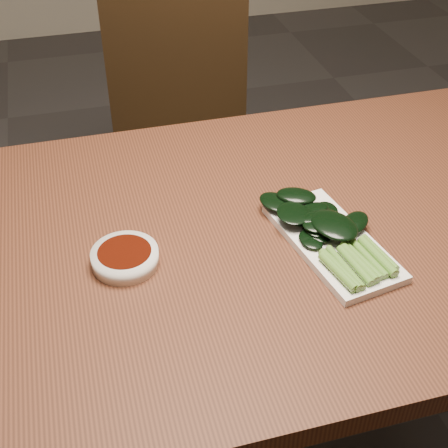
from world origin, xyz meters
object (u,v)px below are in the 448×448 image
table (245,261)px  chair_far (178,140)px  gai_lan (325,228)px  sauce_bowl (125,257)px  serving_plate (332,242)px

table → chair_far: 0.80m
table → gai_lan: gai_lan is taller
sauce_bowl → gai_lan: (0.34, -0.03, 0.01)m
table → gai_lan: (0.12, -0.06, 0.10)m
table → sauce_bowl: (-0.21, -0.03, 0.09)m
chair_far → sauce_bowl: bearing=-92.5°
chair_far → sauce_bowl: chair_far is taller
serving_plate → sauce_bowl: bearing=172.6°
gai_lan → chair_far: bearing=96.2°
table → chair_far: chair_far is taller
table → chair_far: size_ratio=1.57×
chair_far → gai_lan: size_ratio=3.16×
table → serving_plate: bearing=-31.2°
chair_far → serving_plate: size_ratio=3.13×
sauce_bowl → serving_plate: (0.34, -0.04, -0.01)m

